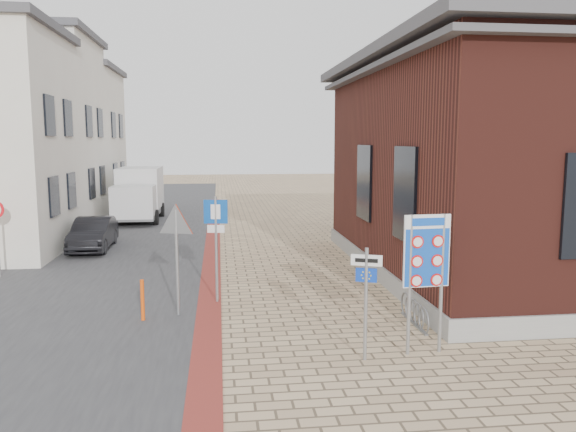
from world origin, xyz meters
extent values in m
plane|color=tan|center=(0.00, 0.00, 0.00)|extent=(120.00, 120.00, 0.00)
cube|color=#38383A|center=(-5.50, 15.00, 0.01)|extent=(7.00, 60.00, 0.02)
cube|color=maroon|center=(-2.00, 10.00, 0.01)|extent=(0.60, 40.00, 0.02)
cube|color=gray|center=(9.00, 7.00, 0.25)|extent=(12.15, 12.15, 0.50)
cube|color=#4B1D18|center=(9.00, 7.00, 3.50)|extent=(12.00, 12.00, 6.00)
cube|color=#49494E|center=(9.00, 7.00, 6.65)|extent=(13.00, 13.00, 0.30)
cube|color=#49494E|center=(9.00, 7.00, 6.25)|extent=(12.70, 12.70, 0.15)
cube|color=black|center=(2.98, 4.00, 2.80)|extent=(0.12, 1.60, 2.40)
cube|color=black|center=(2.98, 8.00, 2.80)|extent=(0.12, 1.60, 2.40)
cube|color=black|center=(-7.48, 10.80, 2.20)|extent=(0.10, 1.10, 1.40)
cube|color=black|center=(-7.48, 13.20, 2.20)|extent=(0.10, 1.10, 1.40)
cube|color=black|center=(-7.48, 10.80, 5.00)|extent=(0.10, 1.10, 1.40)
cube|color=black|center=(-7.48, 13.20, 5.00)|extent=(0.10, 1.10, 1.40)
cube|color=silver|center=(-11.00, 18.00, 4.40)|extent=(7.00, 6.00, 8.80)
cube|color=#49494E|center=(-11.00, 18.00, 8.95)|extent=(7.40, 6.40, 0.30)
cube|color=black|center=(-7.48, 16.80, 2.20)|extent=(0.10, 1.10, 1.40)
cube|color=black|center=(-7.48, 19.20, 2.20)|extent=(0.10, 1.10, 1.40)
cube|color=black|center=(-7.48, 16.80, 5.00)|extent=(0.10, 1.10, 1.40)
cube|color=black|center=(-7.48, 19.20, 5.00)|extent=(0.10, 1.10, 1.40)
cube|color=silver|center=(-11.00, 24.00, 4.00)|extent=(7.00, 6.00, 8.00)
cube|color=#49494E|center=(-11.00, 24.00, 8.15)|extent=(7.40, 6.40, 0.30)
cube|color=black|center=(-7.48, 22.80, 2.20)|extent=(0.10, 1.10, 1.40)
cube|color=black|center=(-7.48, 25.20, 2.20)|extent=(0.10, 1.10, 1.40)
cube|color=black|center=(-7.48, 22.80, 5.00)|extent=(0.10, 1.10, 1.40)
cube|color=black|center=(-7.48, 25.20, 5.00)|extent=(0.10, 1.10, 1.40)
torus|color=slate|center=(2.65, 1.60, 0.28)|extent=(0.04, 0.60, 0.60)
torus|color=slate|center=(2.65, 1.90, 0.28)|extent=(0.04, 0.60, 0.60)
torus|color=slate|center=(2.65, 2.20, 0.28)|extent=(0.04, 0.60, 0.60)
torus|color=slate|center=(2.65, 2.50, 0.28)|extent=(0.04, 0.60, 0.60)
torus|color=slate|center=(2.65, 2.80, 0.28)|extent=(0.04, 0.60, 0.60)
cube|color=slate|center=(2.65, 2.20, 0.02)|extent=(0.08, 1.60, 0.04)
imported|color=black|center=(-6.50, 12.17, 0.61)|extent=(1.36, 3.75, 1.23)
cube|color=slate|center=(-5.85, 19.88, 0.43)|extent=(2.03, 5.18, 0.24)
cube|color=silver|center=(-5.84, 18.06, 1.20)|extent=(2.02, 1.63, 1.53)
cube|color=black|center=(-5.84, 17.34, 1.48)|extent=(1.82, 0.09, 0.77)
cube|color=silver|center=(-5.85, 20.74, 1.68)|extent=(2.12, 3.45, 2.11)
cylinder|color=black|center=(-6.84, 18.34, 0.38)|extent=(0.24, 0.77, 0.77)
cylinder|color=black|center=(-4.83, 18.35, 0.38)|extent=(0.24, 0.77, 0.77)
cylinder|color=black|center=(-6.86, 21.40, 0.38)|extent=(0.24, 0.77, 0.77)
cylinder|color=black|center=(-4.85, 21.41, 0.38)|extent=(0.24, 0.77, 0.77)
cylinder|color=gray|center=(1.91, 0.47, 1.38)|extent=(0.07, 0.07, 2.75)
cylinder|color=gray|center=(2.57, 0.53, 1.38)|extent=(0.07, 0.07, 2.75)
cube|color=white|center=(2.24, 0.50, 2.04)|extent=(0.94, 0.12, 1.41)
cube|color=blue|center=(2.24, 0.50, 2.04)|extent=(0.90, 0.12, 1.38)
cube|color=white|center=(2.24, 0.50, 2.61)|extent=(0.90, 0.12, 0.27)
cylinder|color=gray|center=(1.00, 0.30, 1.08)|extent=(0.07, 0.07, 2.17)
cube|color=white|center=(1.00, 0.30, 1.93)|extent=(0.56, 0.25, 0.21)
cube|color=#0F38B7|center=(1.00, 0.30, 1.65)|extent=(0.38, 0.18, 0.26)
cylinder|color=gray|center=(-1.80, 4.50, 1.37)|extent=(0.07, 0.07, 2.74)
cube|color=#0D49A4|center=(-1.80, 4.50, 2.36)|extent=(0.60, 0.13, 0.60)
cube|color=white|center=(-1.80, 4.50, 1.92)|extent=(0.44, 0.10, 0.20)
cylinder|color=gray|center=(-2.72, 3.50, 1.27)|extent=(0.07, 0.07, 2.55)
cylinder|color=#F7510D|center=(-3.50, 3.19, 0.49)|extent=(0.10, 0.10, 0.98)
camera|label=1|loc=(-1.71, -9.67, 4.14)|focal=35.00mm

